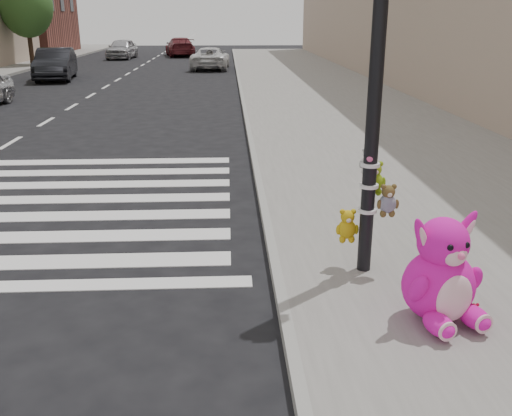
{
  "coord_description": "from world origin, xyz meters",
  "views": [
    {
      "loc": [
        0.99,
        -4.42,
        3.04
      ],
      "look_at": [
        1.33,
        2.36,
        0.75
      ],
      "focal_mm": 40.0,
      "sensor_mm": 36.0,
      "label": 1
    }
  ],
  "objects_px": {
    "signal_pole": "(372,137)",
    "red_teddy": "(473,313)",
    "car_white_near": "(210,58)",
    "pink_bunny": "(442,277)",
    "car_dark_far": "(55,64)"
  },
  "relations": [
    {
      "from": "pink_bunny",
      "to": "car_white_near",
      "type": "height_order",
      "value": "pink_bunny"
    },
    {
      "from": "signal_pole",
      "to": "car_dark_far",
      "type": "bearing_deg",
      "value": 113.54
    },
    {
      "from": "signal_pole",
      "to": "car_white_near",
      "type": "relative_size",
      "value": 0.87
    },
    {
      "from": "red_teddy",
      "to": "car_white_near",
      "type": "distance_m",
      "value": 30.4
    },
    {
      "from": "car_white_near",
      "to": "signal_pole",
      "type": "bearing_deg",
      "value": 97.59
    },
    {
      "from": "signal_pole",
      "to": "red_teddy",
      "type": "xyz_separation_m",
      "value": [
        0.79,
        -1.32,
        -1.51
      ]
    },
    {
      "from": "signal_pole",
      "to": "pink_bunny",
      "type": "xyz_separation_m",
      "value": [
        0.46,
        -1.26,
        -1.14
      ]
    },
    {
      "from": "red_teddy",
      "to": "car_dark_far",
      "type": "xyz_separation_m",
      "value": [
        -10.93,
        24.59,
        0.52
      ]
    },
    {
      "from": "signal_pole",
      "to": "car_white_near",
      "type": "distance_m",
      "value": 29.02
    },
    {
      "from": "pink_bunny",
      "to": "red_teddy",
      "type": "relative_size",
      "value": 5.43
    },
    {
      "from": "red_teddy",
      "to": "car_dark_far",
      "type": "height_order",
      "value": "car_dark_far"
    },
    {
      "from": "signal_pole",
      "to": "red_teddy",
      "type": "distance_m",
      "value": 2.15
    },
    {
      "from": "pink_bunny",
      "to": "car_white_near",
      "type": "relative_size",
      "value": 0.25
    },
    {
      "from": "pink_bunny",
      "to": "red_teddy",
      "type": "xyz_separation_m",
      "value": [
        0.33,
        -0.07,
        -0.36
      ]
    },
    {
      "from": "signal_pole",
      "to": "car_dark_far",
      "type": "distance_m",
      "value": 25.4
    }
  ]
}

